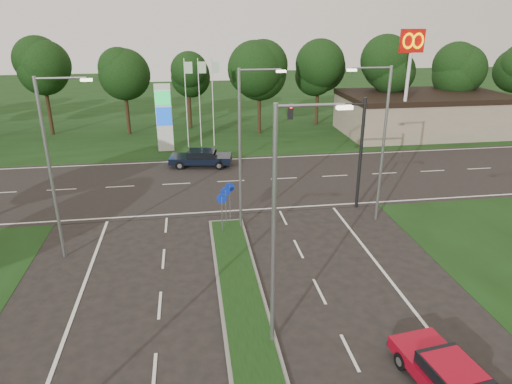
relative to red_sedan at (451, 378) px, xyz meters
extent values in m
cube|color=black|center=(-6.00, 52.33, -0.66)|extent=(160.00, 50.00, 0.02)
cube|color=black|center=(-6.00, 21.33, -0.66)|extent=(160.00, 12.00, 0.02)
cube|color=slate|center=(-6.00, 1.33, -0.60)|extent=(2.00, 26.00, 0.12)
cube|color=gray|center=(16.00, 33.33, 1.34)|extent=(16.00, 9.00, 4.00)
cylinder|color=gray|center=(-5.20, 3.33, 3.84)|extent=(0.16, 0.16, 9.00)
cylinder|color=gray|center=(-4.10, 3.33, 8.24)|extent=(2.20, 0.10, 0.10)
cube|color=#FFF2CC|center=(-3.00, 3.33, 8.14)|extent=(0.50, 0.22, 0.12)
cylinder|color=gray|center=(-5.20, 13.33, 3.84)|extent=(0.16, 0.16, 9.00)
cylinder|color=gray|center=(-4.10, 13.33, 8.24)|extent=(2.20, 0.10, 0.10)
cube|color=#FFF2CC|center=(-3.00, 13.33, 8.14)|extent=(0.50, 0.22, 0.12)
cylinder|color=gray|center=(-14.50, 11.33, 3.84)|extent=(0.16, 0.16, 9.00)
cylinder|color=gray|center=(-13.40, 11.33, 8.24)|extent=(2.20, 0.10, 0.10)
cube|color=#FFF2CC|center=(-12.30, 11.33, 8.14)|extent=(0.50, 0.22, 0.12)
cylinder|color=gray|center=(3.00, 13.33, 3.84)|extent=(0.16, 0.16, 9.00)
cylinder|color=gray|center=(1.90, 13.33, 8.24)|extent=(2.20, 0.10, 0.10)
cube|color=#FFF2CC|center=(0.80, 13.33, 8.14)|extent=(0.50, 0.22, 0.12)
cylinder|color=black|center=(2.50, 15.33, 2.84)|extent=(0.20, 0.20, 7.00)
cylinder|color=black|center=(0.00, 15.33, 5.94)|extent=(5.00, 0.14, 0.14)
cube|color=black|center=(-2.00, 15.33, 5.64)|extent=(0.28, 0.28, 0.90)
sphere|color=#FF190C|center=(-2.00, 15.15, 5.94)|extent=(0.20, 0.20, 0.20)
cylinder|color=gray|center=(-6.30, 12.83, 0.44)|extent=(0.06, 0.06, 2.20)
cylinder|color=#0C26A5|center=(-6.30, 12.83, 1.44)|extent=(0.56, 0.04, 0.56)
cylinder|color=gray|center=(-6.00, 13.83, 0.44)|extent=(0.06, 0.06, 2.20)
cylinder|color=#0C26A5|center=(-6.00, 13.83, 1.44)|extent=(0.56, 0.04, 0.56)
cylinder|color=gray|center=(-5.70, 14.53, 0.44)|extent=(0.06, 0.06, 2.20)
cylinder|color=#0C26A5|center=(-5.70, 14.53, 1.44)|extent=(0.56, 0.04, 0.56)
cube|color=silver|center=(-10.00, 30.33, 2.34)|extent=(1.40, 0.30, 6.00)
cube|color=#0CA53F|center=(-10.00, 30.15, 4.14)|extent=(1.30, 0.08, 1.20)
cube|color=#0C3FBF|center=(-10.00, 30.15, 2.54)|extent=(1.30, 0.08, 1.60)
cylinder|color=silver|center=(-8.00, 31.33, 3.34)|extent=(0.08, 0.08, 8.00)
cube|color=#B2D8B2|center=(-7.65, 31.33, 6.54)|extent=(0.70, 0.02, 1.00)
cylinder|color=silver|center=(-6.80, 31.33, 3.34)|extent=(0.08, 0.08, 8.00)
cube|color=#B2D8B2|center=(-6.45, 31.33, 6.54)|extent=(0.70, 0.02, 1.00)
cylinder|color=silver|center=(-5.60, 31.33, 3.34)|extent=(0.08, 0.08, 8.00)
cube|color=#B2D8B2|center=(-5.25, 31.33, 6.54)|extent=(0.70, 0.02, 1.00)
cylinder|color=silver|center=(12.00, 29.33, 4.34)|extent=(0.30, 0.30, 10.00)
cube|color=#BF0C07|center=(12.00, 29.33, 8.74)|extent=(2.20, 0.35, 2.00)
torus|color=#FFC600|center=(11.55, 29.11, 8.74)|extent=(1.06, 0.16, 1.06)
torus|color=#FFC600|center=(12.45, 29.11, 8.74)|extent=(1.06, 0.16, 1.06)
cylinder|color=black|center=(-6.00, 37.33, 1.54)|extent=(0.36, 0.36, 4.40)
sphere|color=black|center=(-6.00, 37.33, 5.84)|extent=(6.00, 6.00, 6.00)
sphere|color=black|center=(-5.70, 37.13, 6.84)|extent=(4.80, 4.80, 4.80)
cube|color=maroon|center=(0.00, 0.02, -0.10)|extent=(2.41, 4.64, 0.45)
cube|color=black|center=(0.01, -0.07, 0.33)|extent=(1.80, 2.15, 0.42)
cube|color=maroon|center=(0.01, -0.07, 0.54)|extent=(1.66, 1.78, 0.04)
cylinder|color=black|center=(-1.02, 1.31, -0.34)|extent=(0.29, 0.65, 0.63)
cylinder|color=black|center=(0.62, 1.54, -0.34)|extent=(0.29, 0.65, 0.63)
cube|color=black|center=(-7.07, 25.33, -0.04)|extent=(5.14, 2.72, 0.50)
cube|color=black|center=(-6.98, 25.32, 0.44)|extent=(2.39, 2.01, 0.47)
cube|color=black|center=(-6.98, 25.32, 0.67)|extent=(1.99, 1.85, 0.04)
cylinder|color=black|center=(-8.76, 24.66, -0.31)|extent=(0.72, 0.32, 0.69)
cylinder|color=black|center=(-8.48, 26.48, -0.31)|extent=(0.72, 0.32, 0.69)
cylinder|color=black|center=(-5.66, 24.18, -0.31)|extent=(0.72, 0.32, 0.69)
cylinder|color=black|center=(-5.38, 26.01, -0.31)|extent=(0.72, 0.32, 0.69)
camera|label=1|loc=(-7.87, -10.39, 10.85)|focal=32.00mm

